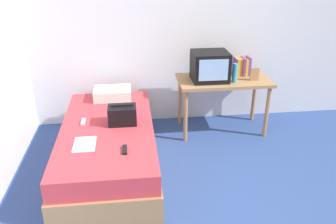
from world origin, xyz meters
TOP-DOWN VIEW (x-y plane):
  - ground_plane at (0.00, 0.00)m, footprint 8.00×8.00m
  - wall_back at (0.00, 2.00)m, footprint 5.20×0.10m
  - bed at (-0.93, 0.82)m, footprint 1.00×2.00m
  - desk at (0.52, 1.53)m, footprint 1.16×0.60m
  - tv at (0.33, 1.51)m, footprint 0.44×0.39m
  - water_bottle at (0.62, 1.41)m, footprint 0.06×0.06m
  - book_row at (0.79, 1.66)m, footprint 0.21×0.16m
  - picture_frame at (0.88, 1.43)m, footprint 0.11×0.02m
  - pillow at (-0.89, 1.59)m, footprint 0.46×0.32m
  - handbag at (-0.76, 0.87)m, footprint 0.30×0.20m
  - magazine at (-1.12, 0.45)m, footprint 0.21×0.29m
  - remote_dark at (-0.74, 0.30)m, footprint 0.04×0.16m
  - remote_silver at (-1.18, 0.93)m, footprint 0.04×0.14m

SIDE VIEW (x-z plane):
  - ground_plane at x=0.00m, z-range 0.00..0.00m
  - bed at x=-0.93m, z-range 0.00..0.49m
  - magazine at x=-1.12m, z-range 0.50..0.50m
  - remote_dark at x=-0.74m, z-range 0.50..0.52m
  - remote_silver at x=-1.18m, z-range 0.50..0.52m
  - pillow at x=-0.89m, z-range 0.50..0.63m
  - handbag at x=-0.76m, z-range 0.48..0.71m
  - desk at x=0.52m, z-range 0.27..0.99m
  - picture_frame at x=0.88m, z-range 0.72..0.88m
  - book_row at x=0.79m, z-range 0.72..0.95m
  - water_bottle at x=0.62m, z-range 0.72..0.95m
  - tv at x=0.33m, z-range 0.72..1.08m
  - wall_back at x=0.00m, z-range 0.00..2.60m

